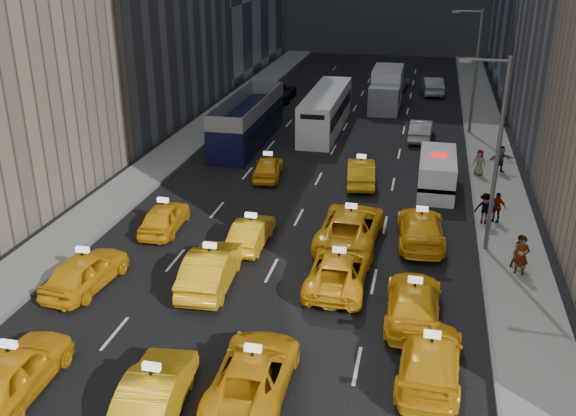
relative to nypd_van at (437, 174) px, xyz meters
The scene contains 36 objects.
ground 20.77m from the nypd_van, 109.60° to the right, with size 160.00×160.00×0.00m, color black.
sidewalk_west 18.32m from the nypd_van, 162.63° to the left, with size 3.00×90.00×0.15m, color gray.
sidewalk_east 6.58m from the nypd_van, 57.04° to the left, with size 3.00×90.00×0.15m, color gray.
curb_west 16.94m from the nypd_van, 161.16° to the left, with size 0.15×90.00×0.18m, color slate.
curb_east 5.92m from the nypd_van, 69.05° to the left, with size 0.15×90.00×0.18m, color slate.
streetlight_near 8.77m from the nypd_van, 73.57° to the right, with size 2.15×0.22×9.00m.
streetlight_far 13.24m from the nypd_van, 79.89° to the left, with size 2.15×0.22×9.00m.
taxi_4 24.93m from the nypd_van, 121.31° to the right, with size 1.93×4.81×1.64m, color #FEB315.
taxi_5 22.80m from the nypd_van, 111.11° to the right, with size 1.62×4.66×1.54m, color #FEB315.
taxi_6 20.33m from the nypd_van, 105.89° to the right, with size 2.34×5.07×1.41m, color #FEB315.
taxi_7 17.63m from the nypd_van, 90.25° to the right, with size 2.04×5.02×1.46m, color #FEB315.
taxi_8 20.35m from the nypd_van, 134.00° to the right, with size 1.82×4.52×1.54m, color #FEB315.
taxi_9 16.15m from the nypd_van, 124.33° to the right, with size 1.74×4.99×1.65m, color #FEB315.
taxi_10 12.80m from the nypd_van, 107.76° to the right, with size 2.38×5.17×1.44m, color #FEB315.
taxi_11 14.16m from the nypd_van, 93.04° to the right, with size 2.06×5.07×1.47m, color #FEB315.
taxi_12 15.72m from the nypd_van, 146.92° to the right, with size 1.67×4.15×1.41m, color #FEB315.
taxi_13 12.58m from the nypd_van, 132.49° to the right, with size 1.41×4.04×1.33m, color #FEB315.
taxi_14 8.83m from the nypd_van, 116.69° to the right, with size 2.73×5.92×1.65m, color #FEB315.
taxi_15 7.25m from the nypd_van, 95.40° to the right, with size 2.12×5.22×1.52m, color #FEB315.
taxi_16 10.00m from the nypd_van, behind, with size 1.58×3.93×1.34m, color #FEB315.
taxi_17 4.40m from the nypd_van, behind, with size 1.58×4.53×1.49m, color #FEB315.
nypd_van is the anchor object (origin of this frame).
double_decker 14.84m from the nypd_van, 152.72° to the left, with size 2.94×11.25×3.25m.
city_bus 14.12m from the nypd_van, 126.27° to the left, with size 2.58×11.43×2.94m.
box_truck 19.85m from the nypd_van, 102.85° to the left, with size 3.36×7.39×3.26m.
misc_car_0 10.30m from the nypd_van, 96.52° to the left, with size 1.54×4.42×1.46m, color #AFB2B7.
misc_car_1 24.61m from the nypd_van, 124.68° to the left, with size 2.38×5.16×1.43m, color black.
misc_car_2 27.43m from the nypd_van, 98.30° to the left, with size 2.05×5.03×1.46m, color gray.
misc_car_3 24.64m from the nypd_van, 113.02° to the left, with size 1.58×3.92×1.34m, color black.
misc_car_4 25.51m from the nypd_van, 91.33° to the left, with size 1.72×4.93×1.62m, color #95989C.
pedestrian_0 10.43m from the nypd_van, 69.84° to the right, with size 0.64×0.42×1.75m, color gray.
pedestrian_1 9.88m from the nypd_van, 68.52° to the right, with size 0.75×0.41×1.54m, color gray.
pedestrian_2 5.19m from the nypd_van, 62.39° to the right, with size 1.04×0.43×1.62m, color gray.
pedestrian_3 5.19m from the nypd_van, 54.73° to the right, with size 0.93×0.42×1.59m, color gray.
pedestrian_4 3.79m from the nypd_van, 48.56° to the left, with size 0.78×0.42×1.59m, color gray.
pedestrian_5 5.28m from the nypd_van, 44.03° to the left, with size 1.55×0.45×1.68m, color gray.
Camera 1 is at (6.10, -16.19, 13.47)m, focal length 40.00 mm.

